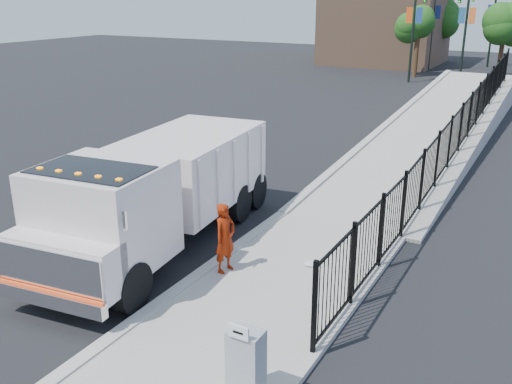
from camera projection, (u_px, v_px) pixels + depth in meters
The scene contains 18 objects.
ground at pixel (210, 270), 13.77m from camera, with size 120.00×120.00×0.00m, color black.
sidewalk at pixel (237, 330), 11.22m from camera, with size 3.55×12.00×0.12m, color #9E998E.
curb at pixel (159, 305), 12.09m from camera, with size 0.30×12.00×0.16m, color #ADAAA3.
ramp at pixel (440, 139), 26.05m from camera, with size 3.95×24.00×1.70m, color #9E998E.
iron_fence at pixel (459, 143), 21.79m from camera, with size 0.10×28.00×1.80m, color black.
truck at pixel (155, 190), 14.45m from camera, with size 3.54×8.65×2.88m.
worker at pixel (225, 238), 13.24m from camera, with size 0.61×0.40×1.68m, color maroon.
utility_cabinet at pixel (246, 365), 9.07m from camera, with size 0.55×0.40×1.25m, color gray.
arrow_sign at pixel (239, 332), 8.65m from camera, with size 0.35×0.04×0.22m, color white.
debris at pixel (311, 263), 13.77m from camera, with size 0.32×0.32×0.08m, color silver.
light_pole_0 at pixel (418, 22), 41.01m from camera, with size 3.77×0.22×8.00m.
light_pole_1 at pixel (462, 22), 40.74m from camera, with size 3.78×0.22×8.00m.
light_pole_2 at pixel (437, 18), 47.63m from camera, with size 3.77×0.22×8.00m.
light_pole_3 at pixel (490, 16), 49.94m from camera, with size 3.78×0.22×8.00m.
tree_0 at pixel (419, 25), 43.96m from camera, with size 2.51×2.51×5.25m.
tree_1 at pixel (505, 26), 43.55m from camera, with size 2.71×2.71×5.35m.
tree_2 at pixel (442, 19), 53.13m from camera, with size 3.25×3.25×5.63m.
building at pixel (386, 19), 52.94m from camera, with size 10.00×10.00×8.00m, color #8C664C.
Camera 1 is at (6.91, -10.31, 6.35)m, focal length 40.00 mm.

